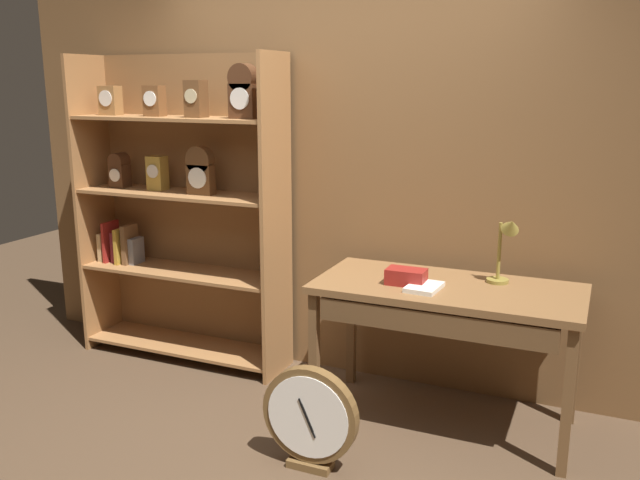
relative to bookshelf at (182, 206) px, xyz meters
The scene contains 8 objects.
ground_plane 1.91m from the bookshelf, 46.56° to the right, with size 10.00×10.00×0.00m, color #4C3826.
back_wood_panel 1.14m from the bookshelf, 11.04° to the left, with size 4.80×0.05×2.60m, color brown.
bookshelf is the anchor object (origin of this frame).
workbench 1.93m from the bookshelf, ahead, with size 1.42×0.68×0.81m.
desk_lamp 2.16m from the bookshelf, ahead, with size 0.18×0.18×0.39m.
toolbox_small 1.71m from the bookshelf, 11.22° to the right, with size 0.21×0.13×0.09m, color maroon.
open_repair_manual 1.84m from the bookshelf, 12.04° to the right, with size 0.16×0.22×0.03m, color silver.
round_clock_large 1.87m from the bookshelf, 35.15° to the right, with size 0.50×0.11×0.54m.
Camera 1 is at (1.54, -2.56, 1.88)m, focal length 37.80 mm.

